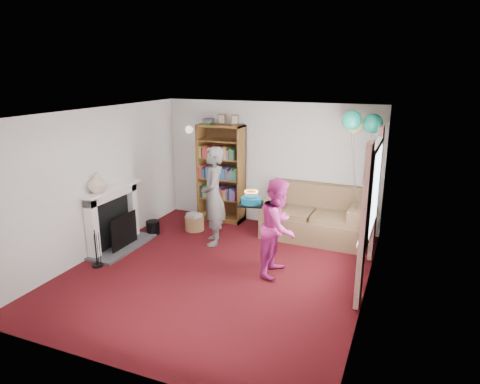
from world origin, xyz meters
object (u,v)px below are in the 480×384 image
at_px(bookcase, 222,174).
at_px(person_striped, 213,196).
at_px(sofa, 314,218).
at_px(person_magenta, 279,227).
at_px(birthday_cake, 251,200).

bearing_deg(bookcase, person_striped, -72.00).
relative_size(sofa, person_striped, 1.03).
relative_size(bookcase, person_striped, 1.24).
bearing_deg(person_striped, sofa, 97.78).
bearing_deg(person_magenta, sofa, -3.83).
distance_m(bookcase, person_striped, 1.33).
bearing_deg(bookcase, birthday_cake, -53.81).
relative_size(person_striped, birthday_cake, 4.71).
distance_m(sofa, birthday_cake, 1.93).
distance_m(bookcase, sofa, 2.15).
bearing_deg(sofa, birthday_cake, -110.17).
relative_size(bookcase, birthday_cake, 5.86).
height_order(person_striped, person_magenta, person_striped).
height_order(person_striped, birthday_cake, person_striped).
bearing_deg(bookcase, sofa, -6.37).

